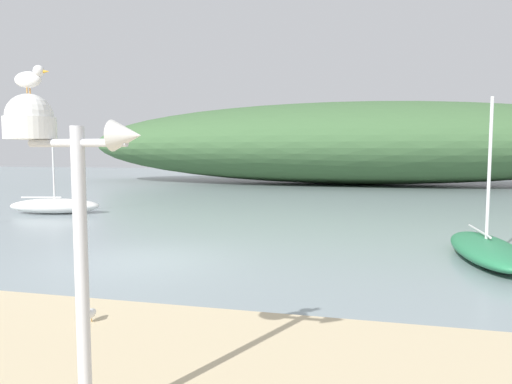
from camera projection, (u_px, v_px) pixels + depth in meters
ground_plane at (144, 261)px, 11.77m from camera, size 120.00×120.00×0.00m
distant_hill at (352, 143)px, 39.55m from camera, size 46.72×14.86×6.75m
mast_structure at (54, 162)px, 4.14m from camera, size 1.29×0.44×3.03m
seagull_on_radar at (30, 78)px, 4.13m from camera, size 0.34×0.13×0.24m
sailboat_far_left at (55, 206)px, 20.72m from camera, size 4.07×2.17×4.35m
sailboat_east_reach at (486, 249)px, 11.81m from camera, size 1.65×4.40×4.05m
seagull_near_waterline at (90, 313)px, 7.01m from camera, size 0.12×0.34×0.24m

